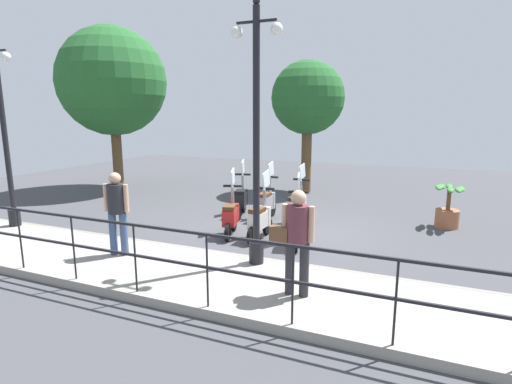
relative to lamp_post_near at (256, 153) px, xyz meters
name	(u,v)px	position (x,y,z in m)	size (l,w,h in m)	color
ground_plane	(272,231)	(2.40, 0.60, -2.15)	(28.00, 28.00, 0.00)	#424247
promenade_walkway	(207,277)	(-0.75, 0.60, -2.07)	(2.20, 20.00, 0.15)	gray
fence_railing	(169,250)	(-1.80, 0.60, -1.25)	(0.04, 16.03, 1.07)	black
lamp_post_near	(256,153)	(0.00, 0.00, 0.00)	(0.26, 0.90, 4.49)	black
lamp_post_far	(6,145)	(0.00, 6.30, -0.05)	(0.26, 0.90, 4.39)	black
pedestrian_with_bag	(296,235)	(-0.97, -1.03, -1.07)	(0.32, 0.65, 1.59)	#28282D
pedestrian_distant	(117,207)	(-0.62, 2.58, -1.07)	(0.39, 0.48, 1.59)	#384C70
tree_large	(112,82)	(5.36, 7.85, 1.77)	(3.85, 3.85, 5.86)	brown
tree_distant	(308,99)	(7.56, 1.21, 1.17)	(2.56, 2.56, 4.63)	brown
potted_palm	(448,210)	(4.44, -3.32, -1.70)	(1.06, 0.66, 1.05)	#9E5B3D
scooter_near_0	(297,224)	(1.61, -0.27, -1.66)	(1.21, 0.51, 1.54)	black
scooter_near_1	(260,219)	(1.72, 0.63, -1.66)	(1.23, 0.44, 1.54)	black
scooter_near_2	(231,216)	(1.72, 1.36, -1.66)	(1.20, 0.53, 1.54)	black
scooter_far_0	(297,206)	(3.23, 0.23, -1.66)	(1.23, 0.44, 1.54)	black
scooter_far_1	(266,202)	(3.34, 1.11, -1.66)	(1.23, 0.44, 1.54)	black
scooter_far_2	(241,199)	(3.47, 1.90, -1.66)	(1.21, 0.53, 1.54)	black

